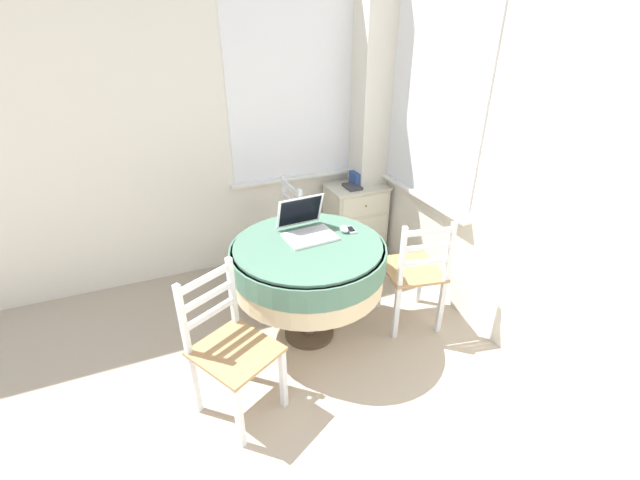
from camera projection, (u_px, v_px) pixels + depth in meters
name	position (u px, v px, depth m)	size (l,w,h in m)	color
corner_room_shell	(344.00, 160.00, 2.69)	(4.55, 5.18, 2.55)	white
round_dining_table	(308.00, 263.00, 2.87)	(1.04, 1.04, 0.76)	#4C3D2D
laptop	(306.00, 228.00, 2.89)	(0.35, 0.34, 0.25)	white
computer_mouse	(344.00, 229.00, 2.94)	(0.05, 0.08, 0.04)	white
cell_phone	(351.00, 230.00, 2.97)	(0.06, 0.12, 0.01)	#B2B7BC
dining_chair_near_back_window	(277.00, 236.00, 3.58)	(0.45, 0.41, 0.89)	#A87F51
dining_chair_near_right_window	(414.00, 273.00, 3.07)	(0.47, 0.50, 0.89)	#A87F51
dining_chair_camera_near	(230.00, 348.00, 2.38)	(0.55, 0.56, 0.89)	#A87F51
corner_cabinet	(355.00, 219.00, 4.12)	(0.54, 0.40, 0.68)	silver
storage_box	(359.00, 178.00, 3.98)	(0.15, 0.14, 0.12)	#2D4C93
book_on_cabinet	(352.00, 187.00, 3.90)	(0.13, 0.18, 0.02)	#3F3F44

